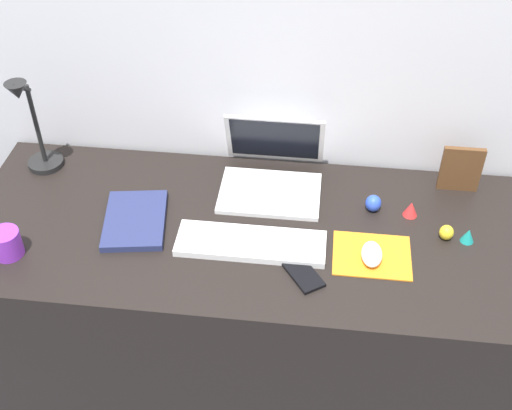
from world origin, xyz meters
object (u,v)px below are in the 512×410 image
object	(u,v)px
toy_figurine_teal	(468,235)
keyboard	(251,244)
toy_figurine_blue	(373,203)
toy_figurine_yellow	(446,232)
cell_phone	(303,274)
toy_figurine_red	(411,209)
mouse	(372,254)
coffee_mug	(7,243)
notebook_pad	(135,220)
picture_frame	(461,169)
desk_lamp	(33,128)
laptop	(272,169)

from	to	relation	value
toy_figurine_teal	keyboard	bearing A→B (deg)	-171.27
toy_figurine_teal	toy_figurine_blue	xyz separation A→B (m)	(-0.26, 0.10, 0.00)
keyboard	toy_figurine_yellow	bearing A→B (deg)	10.09
keyboard	cell_phone	xyz separation A→B (m)	(0.15, -0.09, -0.01)
keyboard	toy_figurine_red	bearing A→B (deg)	22.52
mouse	coffee_mug	world-z (taller)	coffee_mug
notebook_pad	picture_frame	size ratio (longest dim) A/B	1.60
cell_phone	coffee_mug	size ratio (longest dim) A/B	1.59
keyboard	coffee_mug	world-z (taller)	coffee_mug
cell_phone	toy_figurine_yellow	world-z (taller)	toy_figurine_yellow
desk_lamp	toy_figurine_teal	bearing A→B (deg)	-7.74
laptop	toy_figurine_blue	size ratio (longest dim) A/B	5.88
picture_frame	toy_figurine_blue	xyz separation A→B (m)	(-0.25, -0.13, -0.05)
mouse	picture_frame	distance (m)	0.43
notebook_pad	toy_figurine_blue	size ratio (longest dim) A/B	4.70
cell_phone	toy_figurine_teal	xyz separation A→B (m)	(0.44, 0.18, 0.02)
toy_figurine_red	toy_figurine_blue	bearing A→B (deg)	174.79
toy_figurine_blue	desk_lamp	bearing A→B (deg)	175.96
desk_lamp	toy_figurine_red	distance (m)	1.14
picture_frame	toy_figurine_red	distance (m)	0.21
laptop	toy_figurine_teal	bearing A→B (deg)	-19.18
notebook_pad	coffee_mug	distance (m)	0.35
laptop	desk_lamp	size ratio (longest dim) A/B	0.91
keyboard	toy_figurine_blue	world-z (taller)	toy_figurine_blue
toy_figurine_teal	toy_figurine_yellow	world-z (taller)	toy_figurine_yellow
toy_figurine_teal	toy_figurine_blue	bearing A→B (deg)	158.46
coffee_mug	toy_figurine_yellow	distance (m)	1.20
laptop	desk_lamp	xyz separation A→B (m)	(-0.72, -0.02, 0.10)
keyboard	notebook_pad	distance (m)	0.34
picture_frame	coffee_mug	xyz separation A→B (m)	(-1.24, -0.43, -0.04)
cell_phone	desk_lamp	distance (m)	0.92
coffee_mug	toy_figurine_blue	distance (m)	1.03
mouse	toy_figurine_red	bearing A→B (deg)	59.89
notebook_pad	toy_figurine_teal	bearing A→B (deg)	-6.92
picture_frame	coffee_mug	world-z (taller)	picture_frame
toy_figurine_yellow	toy_figurine_red	size ratio (longest dim) A/B	0.94
laptop	toy_figurine_red	distance (m)	0.43
toy_figurine_teal	toy_figurine_red	world-z (taller)	toy_figurine_red
coffee_mug	toy_figurine_teal	size ratio (longest dim) A/B	1.93
cell_phone	coffee_mug	world-z (taller)	coffee_mug
laptop	toy_figurine_red	bearing A→B (deg)	-14.12
toy_figurine_blue	keyboard	bearing A→B (deg)	-150.01
keyboard	desk_lamp	distance (m)	0.75
keyboard	toy_figurine_yellow	size ratio (longest dim) A/B	9.35
keyboard	picture_frame	xyz separation A→B (m)	(0.59, 0.32, 0.06)
coffee_mug	toy_figurine_yellow	world-z (taller)	coffee_mug
notebook_pad	mouse	bearing A→B (deg)	-15.05
mouse	notebook_pad	xyz separation A→B (m)	(-0.67, 0.07, -0.01)
keyboard	cell_phone	bearing A→B (deg)	-31.80
picture_frame	toy_figurine_blue	bearing A→B (deg)	-153.23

